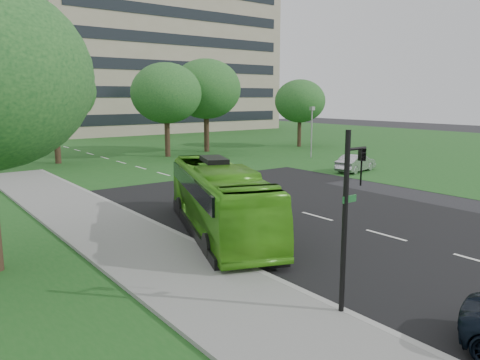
% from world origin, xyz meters
% --- Properties ---
extents(ground, '(160.00, 160.00, 0.00)m').
position_xyz_m(ground, '(0.00, 0.00, 0.00)').
color(ground, black).
rests_on(ground, ground).
extents(street_surfaces, '(120.00, 120.00, 0.15)m').
position_xyz_m(street_surfaces, '(-0.38, 22.75, 0.03)').
color(street_surfaces, black).
rests_on(street_surfaces, ground).
extents(office_building, '(40.10, 20.10, 25.00)m').
position_xyz_m(office_building, '(21.96, 61.96, 12.50)').
color(office_building, gray).
rests_on(office_building, ground).
extents(tree_park_b, '(7.13, 7.13, 9.34)m').
position_xyz_m(tree_park_b, '(-4.68, 28.73, 6.30)').
color(tree_park_b, black).
rests_on(tree_park_b, ground).
extents(tree_park_c, '(6.81, 6.81, 9.04)m').
position_xyz_m(tree_park_c, '(5.33, 27.17, 6.13)').
color(tree_park_c, black).
rests_on(tree_park_c, ground).
extents(tree_park_d, '(7.36, 7.36, 9.73)m').
position_xyz_m(tree_park_d, '(10.76, 28.52, 6.59)').
color(tree_park_d, black).
rests_on(tree_park_d, ground).
extents(tree_park_e, '(5.85, 5.85, 7.80)m').
position_xyz_m(tree_park_e, '(22.23, 26.22, 5.30)').
color(tree_park_e, black).
rests_on(tree_park_e, ground).
extents(bus, '(6.10, 10.78, 2.95)m').
position_xyz_m(bus, '(-5.36, 2.61, 1.48)').
color(bus, '#4DAD1E').
rests_on(bus, ground).
extents(sedan, '(4.34, 2.24, 1.36)m').
position_xyz_m(sedan, '(12.66, 10.00, 0.68)').
color(sedan, '#A9A9AD').
rests_on(sedan, ground).
extents(traffic_light, '(0.80, 0.23, 5.00)m').
position_xyz_m(traffic_light, '(-7.04, -5.79, 2.94)').
color(traffic_light, black).
rests_on(traffic_light, ground).
extents(camera_pole, '(0.44, 0.39, 4.89)m').
position_xyz_m(camera_pole, '(16.00, 18.15, 3.15)').
color(camera_pole, gray).
rests_on(camera_pole, ground).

